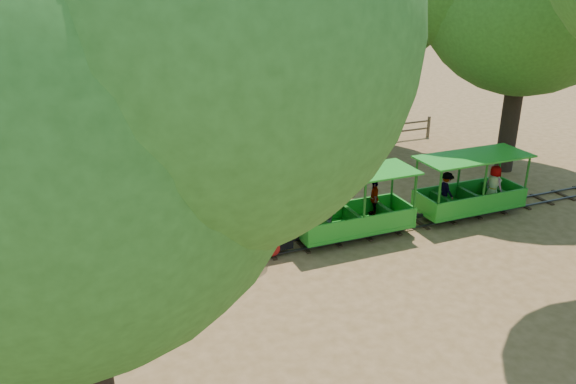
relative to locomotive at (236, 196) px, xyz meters
name	(u,v)px	position (x,y,z in m)	size (l,w,h in m)	color
ground	(333,240)	(2.88, -0.07, -1.82)	(90.00, 90.00, 0.00)	olive
track	(333,238)	(2.88, -0.07, -1.76)	(22.00, 1.00, 0.10)	#3F3D3A
locomotive	(236,196)	(0.00, 0.00, 0.00)	(2.85, 1.34, 3.27)	black
carriage_front	(352,212)	(3.48, -0.05, -1.04)	(3.65, 1.50, 1.90)	#20881D
carriage_rear	(469,192)	(7.69, -0.08, -1.02)	(3.65, 1.49, 1.90)	#20881D
oak_sw	(36,74)	(-4.15, -6.49, 4.50)	(7.57, 6.66, 9.05)	#2D2116
fence	(246,147)	(2.88, 7.93, -1.25)	(18.10, 0.10, 1.00)	brown
shrub_west	(39,158)	(-4.99, 9.23, -1.13)	(1.99, 1.53, 1.38)	#2D6B1E
shrub_mid_w	(221,130)	(2.24, 9.23, -0.82)	(2.91, 2.24, 2.02)	#2D6B1E
shrub_mid_e	(323,124)	(7.03, 9.23, -1.01)	(2.35, 1.81, 1.63)	#2D6B1E
shrub_east	(358,118)	(8.82, 9.23, -0.92)	(2.61, 2.01, 1.81)	#2D6B1E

